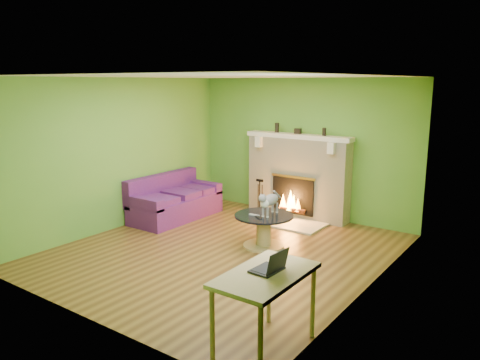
# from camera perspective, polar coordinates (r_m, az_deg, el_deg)

# --- Properties ---
(floor) EXTENTS (5.00, 5.00, 0.00)m
(floor) POSITION_cam_1_polar(r_m,az_deg,el_deg) (7.20, -2.02, -8.65)
(floor) COLOR #523417
(floor) RESTS_ON ground
(ceiling) EXTENTS (5.00, 5.00, 0.00)m
(ceiling) POSITION_cam_1_polar(r_m,az_deg,el_deg) (6.74, -2.19, 12.52)
(ceiling) COLOR white
(ceiling) RESTS_ON wall_back
(wall_back) EXTENTS (5.00, 0.00, 5.00)m
(wall_back) POSITION_cam_1_polar(r_m,az_deg,el_deg) (8.94, 7.71, 3.90)
(wall_back) COLOR #569831
(wall_back) RESTS_ON floor
(wall_front) EXTENTS (5.00, 0.00, 5.00)m
(wall_front) POSITION_cam_1_polar(r_m,az_deg,el_deg) (5.14, -19.30, -2.57)
(wall_front) COLOR #569831
(wall_front) RESTS_ON floor
(wall_left) EXTENTS (0.00, 5.00, 5.00)m
(wall_left) POSITION_cam_1_polar(r_m,az_deg,el_deg) (8.40, -14.41, 3.12)
(wall_left) COLOR #569831
(wall_left) RESTS_ON floor
(wall_right) EXTENTS (0.00, 5.00, 5.00)m
(wall_right) POSITION_cam_1_polar(r_m,az_deg,el_deg) (5.79, 15.87, -0.79)
(wall_right) COLOR #569831
(wall_right) RESTS_ON floor
(window_frame) EXTENTS (0.00, 1.20, 1.20)m
(window_frame) POSITION_cam_1_polar(r_m,az_deg,el_deg) (4.92, 12.37, 0.18)
(window_frame) COLOR silver
(window_frame) RESTS_ON wall_right
(window_pane) EXTENTS (0.00, 1.06, 1.06)m
(window_pane) POSITION_cam_1_polar(r_m,az_deg,el_deg) (4.92, 12.29, 0.19)
(window_pane) COLOR white
(window_pane) RESTS_ON wall_right
(fireplace) EXTENTS (2.10, 0.46, 1.58)m
(fireplace) POSITION_cam_1_polar(r_m,az_deg,el_deg) (8.87, 7.06, 0.39)
(fireplace) COLOR beige
(fireplace) RESTS_ON floor
(hearth) EXTENTS (1.50, 0.75, 0.03)m
(hearth) POSITION_cam_1_polar(r_m,az_deg,el_deg) (8.62, 5.29, -5.10)
(hearth) COLOR beige
(hearth) RESTS_ON floor
(mantel) EXTENTS (2.10, 0.28, 0.08)m
(mantel) POSITION_cam_1_polar(r_m,az_deg,el_deg) (8.73, 7.12, 5.32)
(mantel) COLOR silver
(mantel) RESTS_ON fireplace
(sofa) EXTENTS (0.86, 1.80, 0.81)m
(sofa) POSITION_cam_1_polar(r_m,az_deg,el_deg) (8.92, -8.05, -2.60)
(sofa) COLOR #4C185D
(sofa) RESTS_ON floor
(coffee_table) EXTENTS (0.91, 0.91, 0.52)m
(coffee_table) POSITION_cam_1_polar(r_m,az_deg,el_deg) (7.30, 2.91, -5.91)
(coffee_table) COLOR tan
(coffee_table) RESTS_ON floor
(desk) EXTENTS (0.62, 1.07, 0.79)m
(desk) POSITION_cam_1_polar(r_m,az_deg,el_deg) (4.46, 3.15, -12.37)
(desk) COLOR tan
(desk) RESTS_ON floor
(cat) EXTENTS (0.27, 0.63, 0.39)m
(cat) POSITION_cam_1_polar(r_m,az_deg,el_deg) (7.18, 3.70, -2.79)
(cat) COLOR slate
(cat) RESTS_ON coffee_table
(remote_silver) EXTENTS (0.17, 0.05, 0.02)m
(remote_silver) POSITION_cam_1_polar(r_m,az_deg,el_deg) (7.19, 1.74, -4.29)
(remote_silver) COLOR gray
(remote_silver) RESTS_ON coffee_table
(remote_black) EXTENTS (0.16, 0.12, 0.02)m
(remote_black) POSITION_cam_1_polar(r_m,az_deg,el_deg) (7.07, 2.28, -4.56)
(remote_black) COLOR black
(remote_black) RESTS_ON coffee_table
(laptop) EXTENTS (0.28, 0.32, 0.23)m
(laptop) POSITION_cam_1_polar(r_m,az_deg,el_deg) (4.43, 3.31, -9.61)
(laptop) COLOR black
(laptop) RESTS_ON desk
(fire_tools) EXTENTS (0.18, 0.18, 0.69)m
(fire_tools) POSITION_cam_1_polar(r_m,az_deg,el_deg) (8.95, 2.40, -2.03)
(fire_tools) COLOR black
(fire_tools) RESTS_ON hearth
(mantel_vase_left) EXTENTS (0.08, 0.08, 0.18)m
(mantel_vase_left) POSITION_cam_1_polar(r_m,az_deg,el_deg) (8.98, 4.53, 6.38)
(mantel_vase_left) COLOR black
(mantel_vase_left) RESTS_ON mantel
(mantel_vase_right) EXTENTS (0.07, 0.07, 0.14)m
(mantel_vase_right) POSITION_cam_1_polar(r_m,az_deg,el_deg) (8.52, 10.22, 5.80)
(mantel_vase_right) COLOR black
(mantel_vase_right) RESTS_ON mantel
(mantel_box) EXTENTS (0.12, 0.08, 0.10)m
(mantel_box) POSITION_cam_1_polar(r_m,az_deg,el_deg) (8.76, 7.06, 5.93)
(mantel_box) COLOR black
(mantel_box) RESTS_ON mantel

